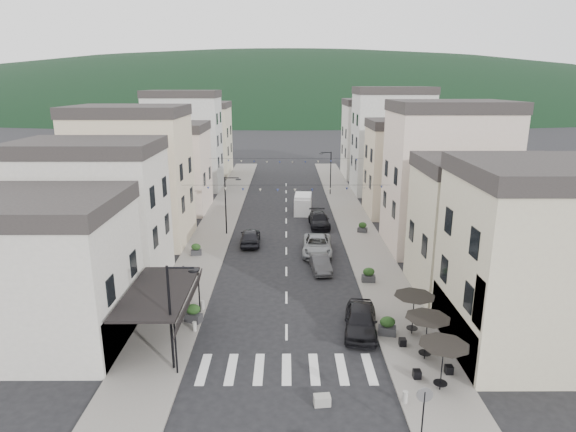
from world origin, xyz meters
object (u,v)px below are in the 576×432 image
parked_car_e (250,236)px  parked_car_b (320,263)px  delivery_van (303,203)px  pedestrian_a (184,276)px  parked_car_a (361,320)px  pedestrian_b (180,284)px  parked_car_c (317,245)px  parked_car_d (319,220)px

parked_car_e → parked_car_b: bearing=130.9°
delivery_van → pedestrian_a: delivery_van is taller
parked_car_a → delivery_van: 28.87m
delivery_van → pedestrian_b: size_ratio=2.76×
parked_car_b → parked_car_c: bearing=84.4°
parked_car_e → pedestrian_a: size_ratio=2.94×
parked_car_c → pedestrian_a: size_ratio=3.64×
parked_car_a → parked_car_b: (-1.80, 10.16, -0.17)m
parked_car_b → parked_car_d: (0.74, 12.66, 0.08)m
parked_car_e → delivery_van: size_ratio=0.93×
parked_car_a → pedestrian_a: bearing=158.6°
parked_car_e → pedestrian_b: size_ratio=2.56×
parked_car_c → pedestrian_a: pedestrian_a is taller
parked_car_c → pedestrian_a: bearing=-141.9°
parked_car_b → pedestrian_b: (-10.48, -5.00, 0.35)m
parked_car_e → pedestrian_b: bearing=68.5°
parked_car_a → pedestrian_a: size_ratio=3.13×
parked_car_a → parked_car_b: parked_car_a is taller
parked_car_a → parked_car_c: size_ratio=0.86×
parked_car_c → parked_car_a: bearing=-79.8°
parked_car_a → parked_car_e: size_ratio=1.06×
parked_car_c → delivery_van: size_ratio=1.15×
parked_car_d → parked_car_e: 9.13m
parked_car_c → parked_car_e: parked_car_c is taller
parked_car_d → pedestrian_a: (-11.32, -15.88, 0.16)m
parked_car_a → delivery_van: (-2.59, 28.75, 0.30)m
parked_car_d → parked_car_e: (-6.99, -5.87, 0.04)m
pedestrian_b → parked_car_c: bearing=39.9°
parked_car_b → pedestrian_a: pedestrian_a is taller
parked_car_c → parked_car_e: size_ratio=1.24×
parked_car_d → pedestrian_b: 20.93m
parked_car_c → parked_car_e: bearing=160.4°
parked_car_a → delivery_van: size_ratio=0.99×
parked_car_c → delivery_van: (-0.79, 14.40, 0.34)m
parked_car_b → parked_car_e: 9.23m
parked_car_c → pedestrian_b: (-10.48, -9.19, 0.23)m
parked_car_d → pedestrian_a: pedestrian_a is taller
parked_car_b → parked_car_a: bearing=-85.5°
parked_car_d → parked_car_e: bearing=-142.0°
parked_car_d → pedestrian_b: (-11.23, -17.66, 0.28)m
parked_car_e → parked_car_a: bearing=113.7°
parked_car_c → parked_car_e: (-6.25, 2.60, -0.01)m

